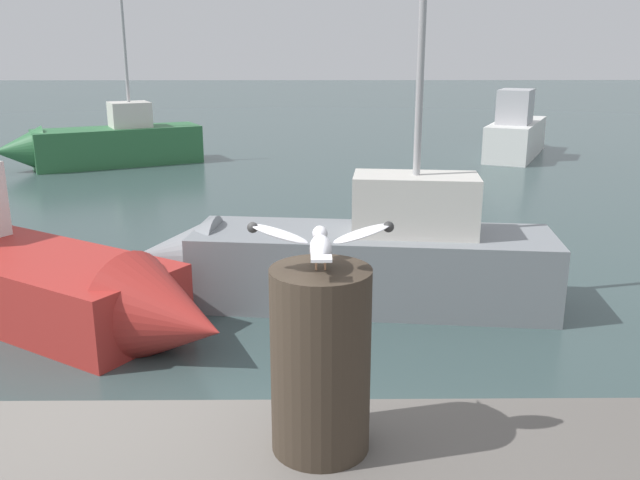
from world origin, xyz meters
TOP-DOWN VIEW (x-y plane):
  - mooring_post at (1.19, -0.40)m, footprint 0.42×0.42m
  - seagull at (1.19, -0.39)m, footprint 0.58×0.39m
  - boat_grey at (1.44, 4.54)m, footprint 5.03×1.66m
  - boat_white at (6.86, 15.90)m, footprint 2.82×4.44m
  - boat_green at (-4.21, 14.10)m, footprint 4.96×3.24m
  - boat_red at (-2.14, 4.28)m, footprint 5.61×4.17m

SIDE VIEW (x-z plane):
  - boat_red at x=-2.14m, z-range -1.97..2.95m
  - boat_grey at x=1.44m, z-range -1.60..2.66m
  - boat_green at x=-4.21m, z-range -1.50..2.60m
  - boat_white at x=6.86m, z-range -0.30..1.53m
  - mooring_post at x=1.19m, z-range 1.24..2.05m
  - seagull at x=1.19m, z-range 2.06..2.26m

